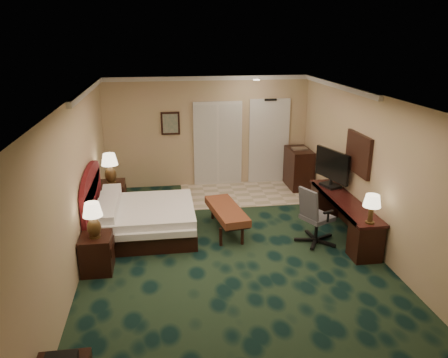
{
  "coord_description": "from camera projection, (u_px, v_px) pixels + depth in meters",
  "views": [
    {
      "loc": [
        -1.12,
        -6.73,
        3.67
      ],
      "look_at": [
        -0.05,
        0.6,
        1.18
      ],
      "focal_mm": 35.0,
      "sensor_mm": 36.0,
      "label": 1
    }
  ],
  "objects": [
    {
      "name": "bed",
      "position": [
        146.0,
        221.0,
        8.27
      ],
      "size": [
        1.82,
        1.69,
        0.58
      ],
      "primitive_type": "cube",
      "color": "white",
      "rests_on": "ground"
    },
    {
      "name": "ceiling",
      "position": [
        233.0,
        98.0,
        6.78
      ],
      "size": [
        5.0,
        7.5,
        0.0
      ],
      "primitive_type": "cube",
      "color": "silver",
      "rests_on": "wall_back"
    },
    {
      "name": "wall_left",
      "position": [
        76.0,
        188.0,
        6.87
      ],
      "size": [
        0.0,
        7.5,
        2.7
      ],
      "primitive_type": "cube",
      "color": "tan",
      "rests_on": "ground"
    },
    {
      "name": "bed_bench",
      "position": [
        227.0,
        219.0,
        8.46
      ],
      "size": [
        0.71,
        1.49,
        0.49
      ],
      "primitive_type": "cube",
      "rotation": [
        0.0,
        0.0,
        0.15
      ],
      "color": "brown",
      "rests_on": "ground"
    },
    {
      "name": "floor",
      "position": [
        232.0,
        253.0,
        7.64
      ],
      "size": [
        5.0,
        7.5,
        0.0
      ],
      "primitive_type": "cube",
      "color": "black",
      "rests_on": "ground"
    },
    {
      "name": "entry_door",
      "position": [
        269.0,
        142.0,
        11.0
      ],
      "size": [
        1.02,
        0.06,
        2.18
      ],
      "primitive_type": "cube",
      "color": "silver",
      "rests_on": "ground"
    },
    {
      "name": "tile_patch",
      "position": [
        249.0,
        193.0,
        10.48
      ],
      "size": [
        3.2,
        1.7,
        0.01
      ],
      "primitive_type": "cube",
      "color": "tan",
      "rests_on": "ground"
    },
    {
      "name": "desk_chair",
      "position": [
        317.0,
        215.0,
        7.89
      ],
      "size": [
        0.82,
        0.8,
        1.09
      ],
      "primitive_type": null,
      "rotation": [
        0.0,
        0.0,
        0.43
      ],
      "color": "#4D4D4D",
      "rests_on": "ground"
    },
    {
      "name": "nightstand_near",
      "position": [
        97.0,
        253.0,
        7.01
      ],
      "size": [
        0.49,
        0.56,
        0.61
      ],
      "primitive_type": "cube",
      "color": "black",
      "rests_on": "ground"
    },
    {
      "name": "wall_mirror",
      "position": [
        358.0,
        154.0,
        8.04
      ],
      "size": [
        0.05,
        0.95,
        0.75
      ],
      "primitive_type": "cube",
      "color": "white",
      "rests_on": "wall_right"
    },
    {
      "name": "crown_molding",
      "position": [
        233.0,
        102.0,
        6.79
      ],
      "size": [
        5.0,
        7.5,
        0.1
      ],
      "primitive_type": null,
      "color": "silver",
      "rests_on": "wall_back"
    },
    {
      "name": "desk_lamp",
      "position": [
        371.0,
        209.0,
        7.09
      ],
      "size": [
        0.33,
        0.33,
        0.51
      ],
      "primitive_type": null,
      "rotation": [
        0.0,
        0.0,
        -0.16
      ],
      "color": "black",
      "rests_on": "desk"
    },
    {
      "name": "nightstand_far",
      "position": [
        113.0,
        197.0,
        9.32
      ],
      "size": [
        0.53,
        0.6,
        0.66
      ],
      "primitive_type": "cube",
      "color": "black",
      "rests_on": "ground"
    },
    {
      "name": "tv",
      "position": [
        332.0,
        169.0,
        8.75
      ],
      "size": [
        0.36,
        0.97,
        0.77
      ],
      "primitive_type": "cube",
      "rotation": [
        0.0,
        0.0,
        0.29
      ],
      "color": "black",
      "rests_on": "desk"
    },
    {
      "name": "wall_right",
      "position": [
        374.0,
        174.0,
        7.55
      ],
      "size": [
        0.0,
        7.5,
        2.7
      ],
      "primitive_type": "cube",
      "color": "tan",
      "rests_on": "ground"
    },
    {
      "name": "wall_art",
      "position": [
        170.0,
        123.0,
        10.48
      ],
      "size": [
        0.45,
        0.06,
        0.55
      ],
      "primitive_type": "cube",
      "color": "#426457",
      "rests_on": "wall_back"
    },
    {
      "name": "wall_back",
      "position": [
        207.0,
        132.0,
        10.73
      ],
      "size": [
        5.0,
        0.0,
        2.7
      ],
      "primitive_type": "cube",
      "color": "tan",
      "rests_on": "ground"
    },
    {
      "name": "headboard",
      "position": [
        92.0,
        203.0,
        8.02
      ],
      "size": [
        0.12,
        2.0,
        1.4
      ],
      "primitive_type": null,
      "color": "#451413",
      "rests_on": "ground"
    },
    {
      "name": "lamp_near",
      "position": [
        93.0,
        220.0,
        6.79
      ],
      "size": [
        0.37,
        0.37,
        0.58
      ],
      "primitive_type": null,
      "rotation": [
        0.0,
        0.0,
        0.21
      ],
      "color": "black",
      "rests_on": "nightstand_near"
    },
    {
      "name": "closet_doors",
      "position": [
        218.0,
        144.0,
        10.82
      ],
      "size": [
        1.2,
        0.06,
        2.1
      ],
      "primitive_type": "cube",
      "color": "beige",
      "rests_on": "ground"
    },
    {
      "name": "minibar",
      "position": [
        298.0,
        168.0,
        10.78
      ],
      "size": [
        0.51,
        0.92,
        0.98
      ],
      "primitive_type": "cube",
      "color": "black",
      "rests_on": "ground"
    },
    {
      "name": "wall_front",
      "position": [
        304.0,
        322.0,
        3.69
      ],
      "size": [
        5.0,
        0.0,
        2.7
      ],
      "primitive_type": "cube",
      "color": "tan",
      "rests_on": "ground"
    },
    {
      "name": "lamp_far",
      "position": [
        110.0,
        169.0,
        9.09
      ],
      "size": [
        0.34,
        0.34,
        0.64
      ],
      "primitive_type": null,
      "rotation": [
        0.0,
        0.0,
        -0.0
      ],
      "color": "black",
      "rests_on": "nightstand_far"
    },
    {
      "name": "desk",
      "position": [
        343.0,
        217.0,
        8.28
      ],
      "size": [
        0.52,
        2.42,
        0.7
      ],
      "primitive_type": "cube",
      "color": "black",
      "rests_on": "ground"
    }
  ]
}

